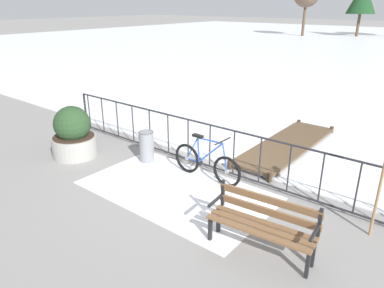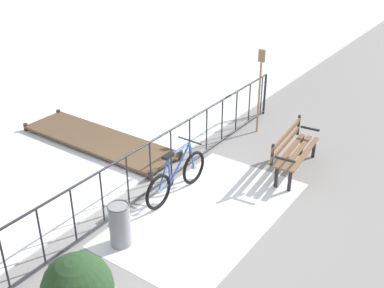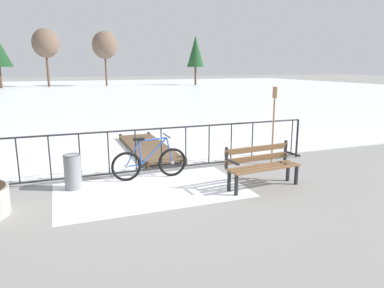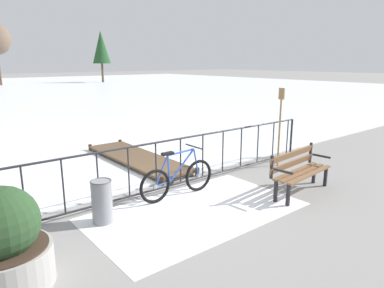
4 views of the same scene
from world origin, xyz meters
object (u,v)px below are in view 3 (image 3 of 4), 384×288
(bicycle_near_railing, at_px, (150,163))
(park_bench, at_px, (261,163))
(oar_upright, at_px, (274,120))
(trash_bin, at_px, (73,172))

(bicycle_near_railing, xyz_separation_m, park_bench, (2.04, -1.35, 0.14))
(park_bench, height_order, oar_upright, oar_upright)
(oar_upright, bearing_deg, park_bench, -130.38)
(park_bench, bearing_deg, trash_bin, 161.55)
(bicycle_near_railing, bearing_deg, oar_upright, 1.19)
(park_bench, xyz_separation_m, trash_bin, (-3.68, 1.23, -0.14))
(bicycle_near_railing, xyz_separation_m, trash_bin, (-1.64, -0.12, 0.00))
(bicycle_near_railing, relative_size, oar_upright, 0.86)
(trash_bin, bearing_deg, bicycle_near_railing, 4.16)
(park_bench, distance_m, trash_bin, 3.89)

